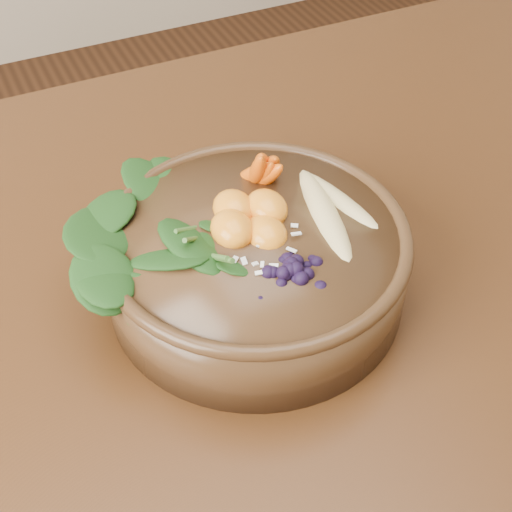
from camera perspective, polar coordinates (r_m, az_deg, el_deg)
dining_table at (r=0.79m, az=1.86°, el=-5.79°), size 1.60×0.90×0.75m
stoneware_bowl at (r=0.68m, az=0.00°, el=-0.61°), size 0.29×0.29×0.08m
kale_heap at (r=0.66m, az=-5.70°, el=5.10°), size 0.19×0.17×0.04m
carrot_cluster at (r=0.70m, az=1.00°, el=9.25°), size 0.06×0.06×0.08m
banana_halves at (r=0.67m, az=6.14°, el=4.92°), size 0.08×0.16×0.03m
mandarin_cluster at (r=0.65m, az=-0.53°, el=3.81°), size 0.08×0.09×0.03m
blueberry_pile at (r=0.60m, az=2.74°, el=-0.13°), size 0.13×0.10×0.04m
coconut_flakes at (r=0.63m, az=0.94°, el=1.04°), size 0.09×0.07×0.01m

